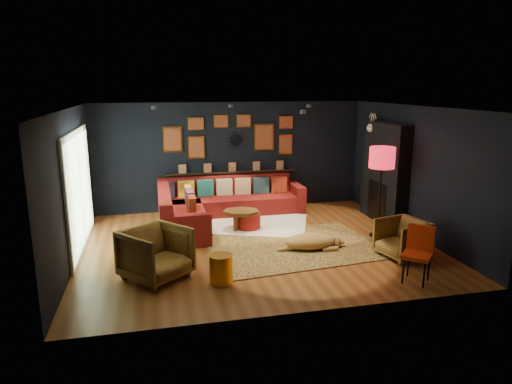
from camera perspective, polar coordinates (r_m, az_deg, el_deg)
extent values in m
plane|color=brown|center=(8.83, 0.10, -6.59)|extent=(6.50, 6.50, 0.00)
plane|color=black|center=(11.13, -3.07, 4.48)|extent=(6.50, 0.00, 6.50)
plane|color=black|center=(5.91, 6.10, -3.54)|extent=(6.50, 0.00, 6.50)
plane|color=black|center=(8.38, -22.09, 0.59)|extent=(0.00, 5.50, 5.50)
plane|color=black|center=(9.72, 19.15, 2.47)|extent=(0.00, 5.50, 5.50)
plane|color=silver|center=(8.31, 0.11, 10.52)|extent=(6.50, 6.50, 0.00)
cube|color=maroon|center=(10.84, -3.59, -1.66)|extent=(3.20, 0.95, 0.42)
cube|color=maroon|center=(11.08, -3.92, 0.90)|extent=(3.20, 0.24, 0.46)
cube|color=maroon|center=(11.20, 5.01, -0.61)|extent=(0.22, 0.95, 0.64)
cube|color=maroon|center=(9.67, -9.13, -3.67)|extent=(0.95, 2.20, 0.42)
cube|color=maroon|center=(9.54, -11.35, -1.37)|extent=(0.24, 2.20, 0.46)
cube|color=maroon|center=(8.68, -8.71, -4.86)|extent=(0.95, 0.22, 0.64)
cube|color=#302C4A|center=(10.76, -11.13, 0.25)|extent=(0.38, 0.14, 0.38)
cube|color=gold|center=(10.78, -8.74, 0.37)|extent=(0.38, 0.14, 0.38)
cube|color=#1D6F74|center=(10.82, -6.37, 0.49)|extent=(0.38, 0.14, 0.38)
cube|color=beige|center=(10.88, -4.01, 0.61)|extent=(0.38, 0.14, 0.38)
cube|color=tan|center=(10.95, -1.69, 0.73)|extent=(0.38, 0.14, 0.38)
cube|color=#21444E|center=(11.05, 0.60, 0.84)|extent=(0.38, 0.14, 0.38)
cube|color=maroon|center=(11.16, 2.85, 0.95)|extent=(0.38, 0.14, 0.38)
cube|color=#B98527|center=(10.25, -8.48, -0.30)|extent=(0.14, 0.38, 0.38)
cube|color=#54295F|center=(9.76, -8.25, -0.97)|extent=(0.14, 0.38, 0.38)
cube|color=maroon|center=(9.28, -7.99, -1.71)|extent=(0.14, 0.38, 0.38)
cube|color=black|center=(11.13, -2.99, 2.49)|extent=(3.20, 0.12, 0.04)
cube|color=gold|center=(10.89, -10.40, 6.48)|extent=(0.45, 0.03, 0.60)
cube|color=#A54D2C|center=(10.88, -10.39, 6.47)|extent=(0.38, 0.01, 0.51)
cube|color=gold|center=(10.95, -7.47, 5.56)|extent=(0.40, 0.03, 0.55)
cube|color=#A54D2C|center=(10.94, -7.46, 5.55)|extent=(0.34, 0.01, 0.47)
cube|color=gold|center=(10.90, -7.56, 8.43)|extent=(0.38, 0.03, 0.30)
cube|color=#A54D2C|center=(10.88, -7.55, 8.42)|extent=(0.32, 0.01, 0.25)
cube|color=gold|center=(11.20, 0.99, 6.88)|extent=(0.50, 0.03, 0.65)
cube|color=#A54D2C|center=(11.19, 1.01, 6.87)|extent=(0.42, 0.01, 0.55)
cube|color=gold|center=(11.37, 3.69, 5.93)|extent=(0.35, 0.03, 0.50)
cube|color=#A54D2C|center=(11.35, 3.72, 5.92)|extent=(0.30, 0.01, 0.42)
cube|color=gold|center=(11.31, 3.73, 8.69)|extent=(0.35, 0.03, 0.30)
cube|color=#A54D2C|center=(11.30, 3.76, 8.69)|extent=(0.30, 0.01, 0.25)
cube|color=gold|center=(10.96, -4.40, 8.80)|extent=(0.35, 0.03, 0.30)
cube|color=#A54D2C|center=(10.95, -4.39, 8.79)|extent=(0.30, 0.01, 0.25)
cube|color=gold|center=(11.06, -1.55, 8.87)|extent=(0.35, 0.03, 0.30)
cube|color=#A54D2C|center=(11.04, -1.53, 8.86)|extent=(0.30, 0.01, 0.25)
cylinder|color=silver|center=(11.06, -2.56, 6.52)|extent=(0.28, 0.03, 0.28)
cone|color=gold|center=(11.11, -1.43, 6.56)|extent=(0.03, 0.16, 0.03)
cone|color=gold|center=(11.09, -1.52, 6.99)|extent=(0.04, 0.16, 0.04)
cone|color=gold|center=(11.08, -1.77, 7.35)|extent=(0.04, 0.16, 0.04)
cone|color=gold|center=(11.06, -2.14, 7.58)|extent=(0.04, 0.16, 0.04)
cone|color=gold|center=(11.04, -2.57, 7.66)|extent=(0.03, 0.16, 0.03)
cone|color=gold|center=(11.03, -3.00, 7.56)|extent=(0.04, 0.16, 0.04)
cone|color=gold|center=(11.02, -3.37, 7.30)|extent=(0.04, 0.16, 0.04)
cone|color=gold|center=(11.02, -3.61, 6.92)|extent=(0.04, 0.16, 0.04)
cone|color=gold|center=(11.03, -3.69, 6.49)|extent=(0.03, 0.16, 0.03)
cone|color=gold|center=(11.04, -3.60, 6.05)|extent=(0.04, 0.16, 0.04)
cone|color=gold|center=(11.06, -3.35, 5.70)|extent=(0.04, 0.16, 0.04)
cone|color=gold|center=(11.08, -2.98, 5.46)|extent=(0.04, 0.16, 0.04)
cone|color=gold|center=(11.09, -2.55, 5.39)|extent=(0.03, 0.16, 0.03)
cone|color=gold|center=(11.10, -2.12, 5.49)|extent=(0.04, 0.16, 0.04)
cone|color=gold|center=(11.11, -1.76, 5.75)|extent=(0.04, 0.16, 0.04)
cone|color=gold|center=(11.11, -1.52, 6.12)|extent=(0.04, 0.16, 0.04)
cube|color=black|center=(10.44, 15.79, 2.29)|extent=(0.30, 1.60, 2.20)
cube|color=black|center=(10.55, 15.28, -1.18)|extent=(0.20, 0.80, 0.90)
cone|color=white|center=(10.79, 15.26, 7.77)|extent=(0.35, 0.28, 0.28)
sphere|color=white|center=(10.69, 14.21, 7.78)|extent=(0.20, 0.20, 0.20)
cylinder|color=white|center=(10.63, 14.51, 8.66)|extent=(0.02, 0.10, 0.28)
cylinder|color=white|center=(10.74, 14.22, 8.72)|extent=(0.02, 0.10, 0.28)
cube|color=white|center=(9.00, -21.22, 0.18)|extent=(0.04, 2.80, 2.20)
cube|color=#C7EDB5|center=(9.00, -21.06, 0.19)|extent=(0.01, 2.60, 2.00)
cube|color=white|center=(9.00, -21.03, 0.19)|extent=(0.02, 0.06, 2.00)
cylinder|color=black|center=(9.30, -12.66, 10.25)|extent=(0.10, 0.10, 0.06)
cylinder|color=black|center=(9.84, -3.17, 10.70)|extent=(0.10, 0.10, 0.06)
cylinder|color=black|center=(9.86, 6.61, 10.64)|extent=(0.10, 0.10, 0.06)
cylinder|color=black|center=(7.71, 5.88, 9.94)|extent=(0.10, 0.10, 0.06)
cube|color=white|center=(10.06, -0.67, -3.97)|extent=(2.86, 2.48, 0.03)
cube|color=tan|center=(8.72, 4.83, -6.83)|extent=(3.35, 2.55, 0.02)
cylinder|color=brown|center=(9.50, -2.57, -3.94)|extent=(0.10, 0.10, 0.31)
cylinder|color=brown|center=(9.55, -0.83, -3.83)|extent=(0.10, 0.10, 0.31)
cylinder|color=brown|center=(9.85, -2.08, -3.31)|extent=(0.10, 0.10, 0.31)
cylinder|color=maroon|center=(9.66, -0.91, -3.60)|extent=(0.50, 0.50, 0.32)
imported|color=gold|center=(7.36, -12.42, -7.24)|extent=(1.22, 1.21, 0.92)
imported|color=gold|center=(8.50, 17.81, -5.35)|extent=(0.84, 0.88, 0.76)
cylinder|color=gold|center=(7.14, -4.38, -9.58)|extent=(0.37, 0.37, 0.46)
cylinder|color=black|center=(7.47, 17.91, -9.27)|extent=(0.03, 0.03, 0.44)
cylinder|color=black|center=(7.41, 20.27, -9.64)|extent=(0.03, 0.03, 0.44)
cylinder|color=black|center=(7.75, 18.49, -8.48)|extent=(0.03, 0.03, 0.44)
cylinder|color=black|center=(7.70, 20.76, -8.82)|extent=(0.03, 0.03, 0.44)
cube|color=red|center=(7.50, 19.48, -7.50)|extent=(0.59, 0.59, 0.06)
cube|color=red|center=(7.59, 19.92, -5.40)|extent=(0.33, 0.33, 0.42)
cylinder|color=black|center=(9.62, 14.91, -5.23)|extent=(0.30, 0.30, 0.04)
cylinder|color=black|center=(9.41, 15.18, -0.87)|extent=(0.04, 0.04, 1.47)
cylinder|color=red|center=(9.25, 15.49, 4.18)|extent=(0.50, 0.50, 0.41)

